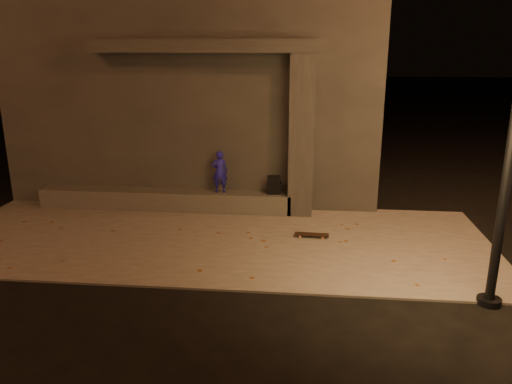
# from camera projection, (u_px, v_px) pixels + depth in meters

# --- Properties ---
(ground) EXTENTS (120.00, 120.00, 0.00)m
(ground) POSITION_uv_depth(u_px,v_px,m) (192.00, 284.00, 8.22)
(ground) COLOR black
(ground) RESTS_ON ground
(sidewalk) EXTENTS (11.00, 4.40, 0.04)m
(sidewalk) POSITION_uv_depth(u_px,v_px,m) (214.00, 239.00, 10.12)
(sidewalk) COLOR #645E58
(sidewalk) RESTS_ON ground
(building) EXTENTS (9.00, 5.10, 5.22)m
(building) POSITION_uv_depth(u_px,v_px,m) (206.00, 90.00, 13.78)
(building) COLOR #353230
(building) RESTS_ON ground
(ledge) EXTENTS (6.00, 0.55, 0.45)m
(ledge) POSITION_uv_depth(u_px,v_px,m) (165.00, 200.00, 11.87)
(ledge) COLOR #504D48
(ledge) RESTS_ON sidewalk
(column) EXTENTS (0.55, 0.55, 3.60)m
(column) POSITION_uv_depth(u_px,v_px,m) (301.00, 136.00, 11.12)
(column) COLOR #353230
(column) RESTS_ON sidewalk
(canopy) EXTENTS (5.00, 0.70, 0.28)m
(canopy) POSITION_uv_depth(u_px,v_px,m) (202.00, 46.00, 10.83)
(canopy) COLOR #353230
(canopy) RESTS_ON column
(skateboarder) EXTENTS (0.38, 0.27, 0.98)m
(skateboarder) POSITION_uv_depth(u_px,v_px,m) (220.00, 172.00, 11.54)
(skateboarder) COLOR #1F19A5
(skateboarder) RESTS_ON ledge
(backpack) EXTENTS (0.34, 0.23, 0.47)m
(backpack) POSITION_uv_depth(u_px,v_px,m) (274.00, 187.00, 11.51)
(backpack) COLOR black
(backpack) RESTS_ON ledge
(skateboard) EXTENTS (0.70, 0.21, 0.08)m
(skateboard) POSITION_uv_depth(u_px,v_px,m) (312.00, 235.00, 10.11)
(skateboard) COLOR black
(skateboard) RESTS_ON sidewalk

